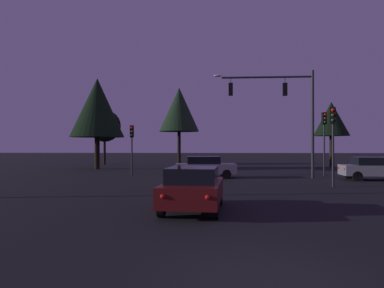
% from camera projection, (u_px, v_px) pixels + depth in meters
% --- Properties ---
extents(ground_plane, '(168.00, 168.00, 0.00)m').
position_uv_depth(ground_plane, '(216.00, 172.00, 30.18)').
color(ground_plane, black).
rests_on(ground_plane, ground).
extents(traffic_signal_mast_arm, '(7.02, 0.52, 7.56)m').
position_uv_depth(traffic_signal_mast_arm, '(285.00, 103.00, 24.59)').
color(traffic_signal_mast_arm, '#232326').
rests_on(traffic_signal_mast_arm, ground).
extents(traffic_light_corner_left, '(0.35, 0.38, 4.76)m').
position_uv_depth(traffic_light_corner_left, '(324.00, 131.00, 26.05)').
color(traffic_light_corner_left, '#232326').
rests_on(traffic_light_corner_left, ground).
extents(traffic_light_corner_right, '(0.37, 0.39, 4.38)m').
position_uv_depth(traffic_light_corner_right, '(333.00, 130.00, 19.15)').
color(traffic_light_corner_right, '#232326').
rests_on(traffic_light_corner_right, ground).
extents(traffic_light_median, '(0.35, 0.38, 3.80)m').
position_uv_depth(traffic_light_median, '(132.00, 140.00, 26.18)').
color(traffic_light_median, '#232326').
rests_on(traffic_light_median, ground).
extents(car_nearside_lane, '(2.26, 4.15, 1.52)m').
position_uv_depth(car_nearside_lane, '(193.00, 188.00, 12.14)').
color(car_nearside_lane, '#4C0F0F').
rests_on(car_nearside_lane, ground).
extents(car_crossing_left, '(4.39, 2.19, 1.52)m').
position_uv_depth(car_crossing_left, '(205.00, 167.00, 24.68)').
color(car_crossing_left, gray).
rests_on(car_crossing_left, ground).
extents(car_crossing_right, '(4.37, 2.10, 1.52)m').
position_uv_depth(car_crossing_right, '(374.00, 168.00, 22.96)').
color(car_crossing_right, gray).
rests_on(car_crossing_right, ground).
extents(tree_behind_sign, '(3.89, 3.89, 6.65)m').
position_uv_depth(tree_behind_sign, '(105.00, 126.00, 42.46)').
color(tree_behind_sign, black).
rests_on(tree_behind_sign, ground).
extents(tree_left_far, '(3.65, 3.65, 7.61)m').
position_uv_depth(tree_left_far, '(179.00, 110.00, 31.93)').
color(tree_left_far, black).
rests_on(tree_left_far, ground).
extents(tree_center_horizon, '(3.71, 3.71, 6.97)m').
position_uv_depth(tree_center_horizon, '(331.00, 119.00, 37.25)').
color(tree_center_horizon, black).
rests_on(tree_center_horizon, ground).
extents(tree_right_cluster, '(5.25, 5.25, 8.92)m').
position_uv_depth(tree_right_cluster, '(97.00, 108.00, 34.23)').
color(tree_right_cluster, black).
rests_on(tree_right_cluster, ground).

